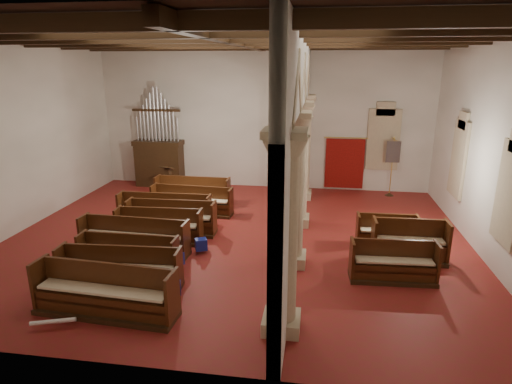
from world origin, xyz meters
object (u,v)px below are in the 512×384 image
object	(u,v)px
pipe_organ	(159,155)
nave_pew_0	(105,299)
lectern	(168,182)
aisle_pew_0	(393,267)
processional_banner	(391,176)

from	to	relation	value
pipe_organ	nave_pew_0	world-z (taller)	pipe_organ
lectern	nave_pew_0	bearing A→B (deg)	-64.62
pipe_organ	aisle_pew_0	world-z (taller)	pipe_organ
lectern	aisle_pew_0	distance (m)	10.27
aisle_pew_0	lectern	bearing A→B (deg)	138.69
processional_banner	aisle_pew_0	size ratio (longest dim) A/B	1.14
lectern	processional_banner	world-z (taller)	processional_banner
processional_banner	pipe_organ	bearing A→B (deg)	173.70
lectern	processional_banner	distance (m)	9.12
nave_pew_0	aisle_pew_0	bearing A→B (deg)	25.16
processional_banner	nave_pew_0	size ratio (longest dim) A/B	0.76
pipe_organ	nave_pew_0	size ratio (longest dim) A/B	1.38
nave_pew_0	aisle_pew_0	size ratio (longest dim) A/B	1.49
lectern	aisle_pew_0	bearing A→B (deg)	-24.16
processional_banner	nave_pew_0	bearing A→B (deg)	-131.99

